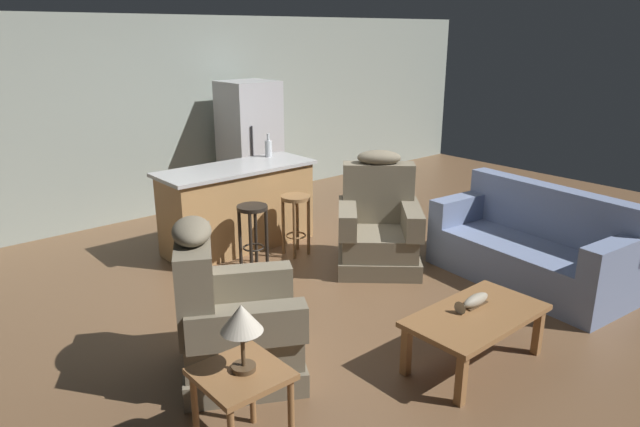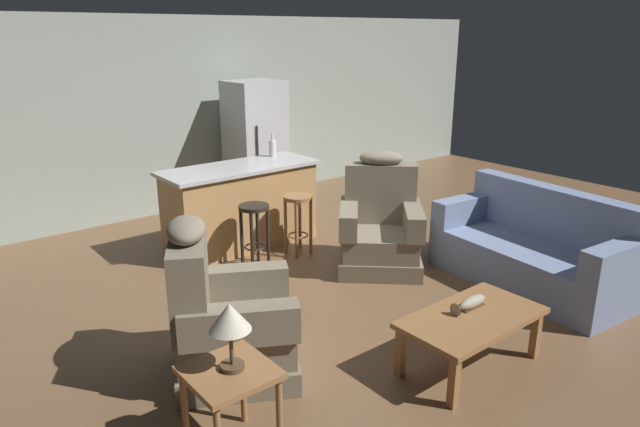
{
  "view_description": "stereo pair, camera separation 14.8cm",
  "coord_description": "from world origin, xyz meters",
  "px_view_note": "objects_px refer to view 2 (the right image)",
  "views": [
    {
      "loc": [
        -3.35,
        -3.99,
        2.4
      ],
      "look_at": [
        -0.01,
        -0.1,
        0.75
      ],
      "focal_mm": 32.0,
      "sensor_mm": 36.0,
      "label": 1
    },
    {
      "loc": [
        -3.24,
        -4.08,
        2.4
      ],
      "look_at": [
        -0.01,
        -0.1,
        0.75
      ],
      "focal_mm": 32.0,
      "sensor_mm": 36.0,
      "label": 2
    }
  ],
  "objects_px": {
    "end_table": "(230,385)",
    "refrigerator": "(256,145)",
    "recliner_near_lamp": "(224,320)",
    "bottle_tall_green": "(273,148)",
    "fish_figurine": "(469,304)",
    "bar_stool_left": "(254,224)",
    "couch": "(534,251)",
    "table_lamp": "(230,320)",
    "coffee_table": "(472,322)",
    "bar_stool_right": "(298,214)",
    "recliner_near_island": "(380,227)",
    "kitchen_island": "(241,206)"
  },
  "relations": [
    {
      "from": "fish_figurine",
      "to": "bar_stool_left",
      "type": "distance_m",
      "value": 2.54
    },
    {
      "from": "fish_figurine",
      "to": "couch",
      "type": "height_order",
      "value": "couch"
    },
    {
      "from": "fish_figurine",
      "to": "couch",
      "type": "bearing_deg",
      "value": 15.09
    },
    {
      "from": "coffee_table",
      "to": "bar_stool_right",
      "type": "height_order",
      "value": "bar_stool_right"
    },
    {
      "from": "recliner_near_island",
      "to": "bottle_tall_green",
      "type": "height_order",
      "value": "bottle_tall_green"
    },
    {
      "from": "recliner_near_lamp",
      "to": "coffee_table",
      "type": "bearing_deg",
      "value": -7.72
    },
    {
      "from": "recliner_near_island",
      "to": "coffee_table",
      "type": "bearing_deg",
      "value": 17.57
    },
    {
      "from": "table_lamp",
      "to": "bar_stool_left",
      "type": "xyz_separation_m",
      "value": [
        1.62,
        2.29,
        -0.4
      ]
    },
    {
      "from": "coffee_table",
      "to": "fish_figurine",
      "type": "height_order",
      "value": "fish_figurine"
    },
    {
      "from": "recliner_near_island",
      "to": "bottle_tall_green",
      "type": "relative_size",
      "value": 4.3
    },
    {
      "from": "fish_figurine",
      "to": "refrigerator",
      "type": "distance_m",
      "value": 4.48
    },
    {
      "from": "kitchen_island",
      "to": "recliner_near_island",
      "type": "bearing_deg",
      "value": -59.98
    },
    {
      "from": "fish_figurine",
      "to": "end_table",
      "type": "height_order",
      "value": "end_table"
    },
    {
      "from": "coffee_table",
      "to": "bar_stool_left",
      "type": "height_order",
      "value": "bar_stool_left"
    },
    {
      "from": "coffee_table",
      "to": "kitchen_island",
      "type": "xyz_separation_m",
      "value": [
        0.03,
        3.24,
        0.11
      ]
    },
    {
      "from": "couch",
      "to": "refrigerator",
      "type": "bearing_deg",
      "value": -74.59
    },
    {
      "from": "recliner_near_island",
      "to": "table_lamp",
      "type": "height_order",
      "value": "recliner_near_island"
    },
    {
      "from": "table_lamp",
      "to": "kitchen_island",
      "type": "bearing_deg",
      "value": 57.7
    },
    {
      "from": "recliner_near_lamp",
      "to": "bar_stool_right",
      "type": "xyz_separation_m",
      "value": [
        1.81,
        1.53,
        0.05
      ]
    },
    {
      "from": "couch",
      "to": "recliner_near_lamp",
      "type": "bearing_deg",
      "value": -4.51
    },
    {
      "from": "fish_figurine",
      "to": "refrigerator",
      "type": "bearing_deg",
      "value": 77.65
    },
    {
      "from": "fish_figurine",
      "to": "end_table",
      "type": "distance_m",
      "value": 1.92
    },
    {
      "from": "refrigerator",
      "to": "bottle_tall_green",
      "type": "height_order",
      "value": "refrigerator"
    },
    {
      "from": "recliner_near_lamp",
      "to": "bottle_tall_green",
      "type": "relative_size",
      "value": 4.3
    },
    {
      "from": "bottle_tall_green",
      "to": "coffee_table",
      "type": "bearing_deg",
      "value": -100.06
    },
    {
      "from": "bottle_tall_green",
      "to": "refrigerator",
      "type": "bearing_deg",
      "value": 68.0
    },
    {
      "from": "recliner_near_lamp",
      "to": "table_lamp",
      "type": "distance_m",
      "value": 0.96
    },
    {
      "from": "recliner_near_island",
      "to": "end_table",
      "type": "distance_m",
      "value": 3.08
    },
    {
      "from": "recliner_near_island",
      "to": "end_table",
      "type": "bearing_deg",
      "value": -18.2
    },
    {
      "from": "couch",
      "to": "end_table",
      "type": "distance_m",
      "value": 3.54
    },
    {
      "from": "kitchen_island",
      "to": "bottle_tall_green",
      "type": "distance_m",
      "value": 0.84
    },
    {
      "from": "table_lamp",
      "to": "refrigerator",
      "type": "distance_m",
      "value": 5.01
    },
    {
      "from": "bottle_tall_green",
      "to": "bar_stool_left",
      "type": "bearing_deg",
      "value": -134.79
    },
    {
      "from": "coffee_table",
      "to": "fish_figurine",
      "type": "xyz_separation_m",
      "value": [
        0.06,
        0.08,
        0.1
      ]
    },
    {
      "from": "coffee_table",
      "to": "bar_stool_right",
      "type": "distance_m",
      "value": 2.64
    },
    {
      "from": "refrigerator",
      "to": "recliner_near_lamp",
      "type": "bearing_deg",
      "value": -126.24
    },
    {
      "from": "fish_figurine",
      "to": "kitchen_island",
      "type": "distance_m",
      "value": 3.16
    },
    {
      "from": "recliner_near_island",
      "to": "couch",
      "type": "bearing_deg",
      "value": 75.66
    },
    {
      "from": "fish_figurine",
      "to": "recliner_near_lamp",
      "type": "relative_size",
      "value": 0.28
    },
    {
      "from": "end_table",
      "to": "refrigerator",
      "type": "height_order",
      "value": "refrigerator"
    },
    {
      "from": "couch",
      "to": "recliner_near_lamp",
      "type": "height_order",
      "value": "recliner_near_lamp"
    },
    {
      "from": "bar_stool_left",
      "to": "recliner_near_island",
      "type": "bearing_deg",
      "value": -37.2
    },
    {
      "from": "fish_figurine",
      "to": "recliner_near_lamp",
      "type": "height_order",
      "value": "recliner_near_lamp"
    },
    {
      "from": "recliner_near_lamp",
      "to": "recliner_near_island",
      "type": "xyz_separation_m",
      "value": [
        2.3,
        0.73,
        0.0
      ]
    },
    {
      "from": "fish_figurine",
      "to": "table_lamp",
      "type": "relative_size",
      "value": 0.83
    },
    {
      "from": "bottle_tall_green",
      "to": "kitchen_island",
      "type": "bearing_deg",
      "value": -162.59
    },
    {
      "from": "bottle_tall_green",
      "to": "end_table",
      "type": "bearing_deg",
      "value": -128.26
    },
    {
      "from": "kitchen_island",
      "to": "bar_stool_left",
      "type": "distance_m",
      "value": 0.67
    },
    {
      "from": "couch",
      "to": "fish_figurine",
      "type": "bearing_deg",
      "value": 20.79
    },
    {
      "from": "coffee_table",
      "to": "recliner_near_island",
      "type": "xyz_separation_m",
      "value": [
        0.85,
        1.81,
        0.06
      ]
    }
  ]
}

